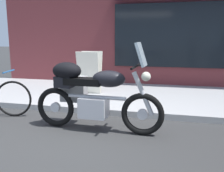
# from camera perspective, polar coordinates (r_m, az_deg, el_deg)

# --- Properties ---
(ground_plane) EXTENTS (80.00, 80.00, 0.00)m
(ground_plane) POSITION_cam_1_polar(r_m,az_deg,el_deg) (3.96, -8.38, -10.91)
(ground_plane) COLOR #333333
(touring_motorcycle) EXTENTS (2.12, 0.71, 1.41)m
(touring_motorcycle) POSITION_cam_1_polar(r_m,az_deg,el_deg) (4.01, -5.12, -1.49)
(touring_motorcycle) COLOR black
(touring_motorcycle) RESTS_ON ground_plane
(sandwich_board_sign) EXTENTS (0.55, 0.43, 1.03)m
(sandwich_board_sign) POSITION_cam_1_polar(r_m,az_deg,el_deg) (6.22, -5.12, 3.13)
(sandwich_board_sign) COLOR silver
(sandwich_board_sign) RESTS_ON sidewalk_curb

